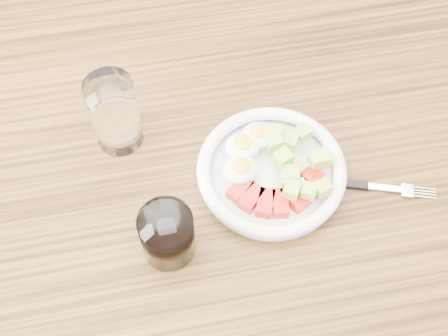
{
  "coord_description": "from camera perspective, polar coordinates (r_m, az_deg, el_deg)",
  "views": [
    {
      "loc": [
        -0.1,
        -0.44,
        1.59
      ],
      "look_at": [
        -0.01,
        0.01,
        0.8
      ],
      "focal_mm": 50.0,
      "sensor_mm": 36.0,
      "label": 1
    }
  ],
  "objects": [
    {
      "name": "bowl",
      "position": [
        0.92,
        4.31,
        -0.18
      ],
      "size": [
        0.22,
        0.22,
        0.06
      ],
      "color": "white",
      "rests_on": "dining_table"
    },
    {
      "name": "fork",
      "position": [
        0.95,
        11.84,
        -1.51
      ],
      "size": [
        0.19,
        0.07,
        0.01
      ],
      "color": "black",
      "rests_on": "dining_table"
    },
    {
      "name": "water_glass",
      "position": [
        0.94,
        -9.98,
        4.95
      ],
      "size": [
        0.07,
        0.07,
        0.13
      ],
      "primitive_type": "cylinder",
      "color": "white",
      "rests_on": "dining_table"
    },
    {
      "name": "ground",
      "position": [
        1.65,
        0.42,
        -14.37
      ],
      "size": [
        4.0,
        4.0,
        0.0
      ],
      "primitive_type": "plane",
      "color": "brown",
      "rests_on": "ground"
    },
    {
      "name": "coffee_glass",
      "position": [
        0.85,
        -5.21,
        -6.1
      ],
      "size": [
        0.07,
        0.07,
        0.09
      ],
      "color": "white",
      "rests_on": "dining_table"
    },
    {
      "name": "dining_table",
      "position": [
        1.02,
        0.66,
        -4.07
      ],
      "size": [
        1.5,
        0.9,
        0.77
      ],
      "color": "brown",
      "rests_on": "ground"
    }
  ]
}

